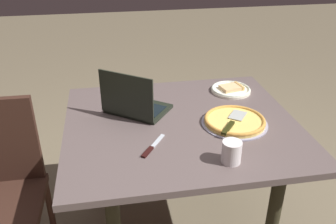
% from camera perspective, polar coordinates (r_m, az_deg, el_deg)
% --- Properties ---
extents(dining_table, '(1.15, 1.02, 0.75)m').
position_cam_1_polar(dining_table, '(1.86, 2.08, -4.37)').
color(dining_table, '#594B49').
rests_on(dining_table, ground_plane).
extents(laptop, '(0.38, 0.36, 0.25)m').
position_cam_1_polar(laptop, '(1.87, -5.34, 1.26)').
color(laptop, black).
rests_on(laptop, dining_table).
extents(pizza_plate, '(0.23, 0.23, 0.04)m').
position_cam_1_polar(pizza_plate, '(2.16, 9.93, 3.57)').
color(pizza_plate, white).
rests_on(pizza_plate, dining_table).
extents(pizza_tray, '(0.33, 0.33, 0.04)m').
position_cam_1_polar(pizza_tray, '(1.81, 10.49, -1.40)').
color(pizza_tray, '#9694AF').
rests_on(pizza_tray, dining_table).
extents(table_knife, '(0.13, 0.18, 0.01)m').
position_cam_1_polar(table_knife, '(1.60, -2.65, -5.68)').
color(table_knife, silver).
rests_on(table_knife, dining_table).
extents(drink_cup, '(0.08, 0.08, 0.10)m').
position_cam_1_polar(drink_cup, '(1.52, 10.02, -6.22)').
color(drink_cup, silver).
rests_on(drink_cup, dining_table).
extents(chair_near, '(0.41, 0.41, 0.93)m').
position_cam_1_polar(chair_near, '(1.95, -25.06, -10.22)').
color(chair_near, '#341E16').
rests_on(chair_near, ground_plane).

